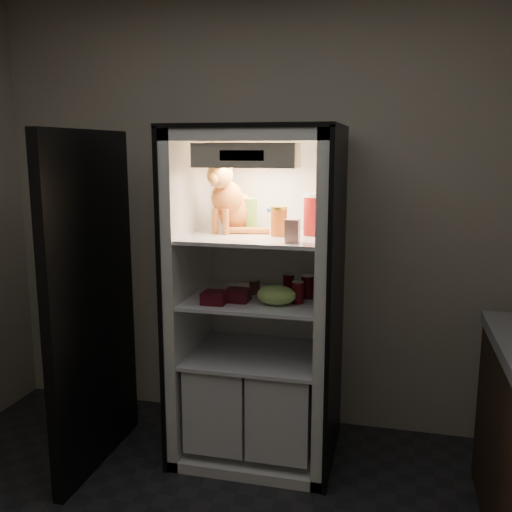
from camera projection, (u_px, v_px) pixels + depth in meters
The scene contains 16 objects.
room_shell at pixel (156, 193), 1.78m from camera, with size 3.60×3.60×3.60m.
refrigerator at pixel (259, 319), 3.25m from camera, with size 0.90×0.72×1.88m.
fridge_door at pixel (92, 306), 3.09m from camera, with size 0.07×0.87×1.85m.
tabby_cat at pixel (232, 203), 3.19m from camera, with size 0.36×0.42×0.43m.
parmesan_shaker at pixel (251, 215), 3.18m from camera, with size 0.07×0.07×0.19m.
mayo_tub at pixel (275, 220), 3.24m from camera, with size 0.09×0.09×0.13m.
salsa_jar at pixel (279, 221), 3.05m from camera, with size 0.09×0.09×0.16m.
pepper_jar at pixel (315, 214), 3.07m from camera, with size 0.13×0.13×0.22m.
cream_carton at pixel (293, 231), 2.83m from camera, with size 0.07×0.07×0.12m, color white.
soda_can_a at pixel (289, 284), 3.21m from camera, with size 0.06×0.06×0.12m.
soda_can_b at pixel (307, 287), 3.13m from camera, with size 0.07×0.07×0.13m.
soda_can_c at pixel (298, 292), 3.03m from camera, with size 0.06×0.06×0.12m.
condiment_jar at pixel (255, 286), 3.23m from camera, with size 0.06×0.06×0.09m.
grape_bag at pixel (276, 295), 3.00m from camera, with size 0.21×0.15×0.11m, color #8AC25A.
berry_box_left at pixel (215, 298), 3.03m from camera, with size 0.13×0.13×0.06m, color #4D0C12.
berry_box_right at pixel (238, 295), 3.08m from camera, with size 0.13×0.13×0.06m, color #4D0C12.
Camera 1 is at (0.73, -1.66, 1.76)m, focal length 40.00 mm.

